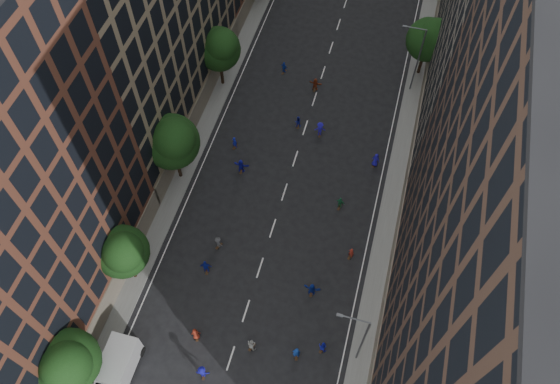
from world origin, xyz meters
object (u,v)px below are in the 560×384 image
(skater_2, at_px, (323,347))
(streetlamp_far, at_px, (417,57))
(cargo_van, at_px, (116,369))
(skater_0, at_px, (125,362))
(streetlamp_near, at_px, (361,338))
(skater_1, at_px, (296,353))

(skater_2, bearing_deg, streetlamp_far, -78.87)
(cargo_van, distance_m, skater_0, 1.08)
(streetlamp_near, distance_m, streetlamp_far, 33.00)
(cargo_van, height_order, skater_1, cargo_van)
(streetlamp_far, xyz_separation_m, cargo_van, (-19.10, -39.80, -3.64))
(streetlamp_far, height_order, skater_2, streetlamp_far)
(cargo_van, xyz_separation_m, skater_1, (14.22, 5.54, -0.57))
(streetlamp_far, height_order, cargo_van, streetlamp_far)
(cargo_van, distance_m, skater_1, 15.27)
(streetlamp_near, bearing_deg, streetlamp_far, 90.00)
(streetlamp_near, distance_m, skater_1, 6.57)
(streetlamp_far, distance_m, skater_0, 43.51)
(skater_0, relative_size, skater_1, 0.93)
(cargo_van, relative_size, skater_2, 3.53)
(cargo_van, relative_size, skater_1, 2.87)
(skater_0, xyz_separation_m, skater_2, (16.06, 5.89, -0.11))
(streetlamp_near, xyz_separation_m, skater_1, (-4.88, -1.27, -4.21))
(skater_2, bearing_deg, cargo_van, 38.41)
(streetlamp_far, height_order, skater_1, streetlamp_far)
(streetlamp_near, bearing_deg, cargo_van, -160.39)
(streetlamp_near, relative_size, skater_0, 5.11)
(streetlamp_far, bearing_deg, skater_2, -94.85)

